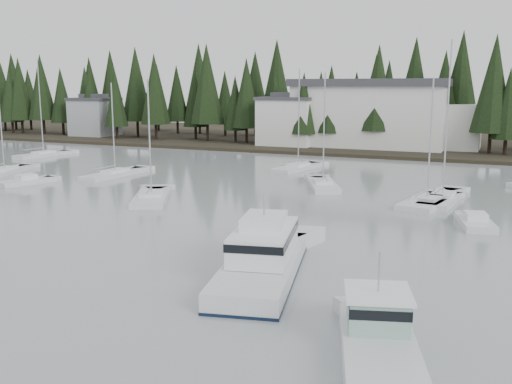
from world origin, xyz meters
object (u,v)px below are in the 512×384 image
(harbor_inn, at_px, (382,114))
(sailboat_11, at_px, (298,169))
(house_far_west, at_px, (95,116))
(runabout_0, at_px, (27,183))
(sailboat_9, at_px, (115,175))
(runabout_1, at_px, (475,224))
(sailboat_13, at_px, (442,200))
(sailboat_1, at_px, (44,156))
(cabin_cruiser_center, at_px, (263,262))
(sailboat_4, at_px, (5,173))
(lobster_boat_teal, at_px, (379,347))
(sailboat_6, at_px, (152,199))
(house_west, at_px, (288,120))
(sailboat_2, at_px, (323,186))
(sailboat_8, at_px, (427,204))

(harbor_inn, bearing_deg, sailboat_11, -100.49)
(house_far_west, distance_m, runabout_0, 55.50)
(sailboat_9, relative_size, runabout_1, 2.01)
(runabout_0, bearing_deg, sailboat_13, -62.40)
(runabout_0, bearing_deg, harbor_inn, -13.51)
(sailboat_1, distance_m, runabout_0, 25.39)
(harbor_inn, relative_size, cabin_cruiser_center, 2.38)
(sailboat_1, distance_m, sailboat_9, 24.33)
(sailboat_4, relative_size, sailboat_11, 0.91)
(lobster_boat_teal, relative_size, sailboat_6, 0.74)
(house_west, bearing_deg, sailboat_4, -116.90)
(cabin_cruiser_center, bearing_deg, sailboat_4, 50.26)
(sailboat_2, xyz_separation_m, runabout_1, (15.33, -11.39, 0.06))
(sailboat_1, bearing_deg, cabin_cruiser_center, -118.79)
(lobster_boat_teal, xyz_separation_m, sailboat_6, (-25.52, 22.69, -0.47))
(sailboat_2, relative_size, runabout_1, 2.18)
(runabout_1, bearing_deg, sailboat_4, 70.51)
(cabin_cruiser_center, bearing_deg, sailboat_11, 4.06)
(house_west, distance_m, sailboat_13, 46.95)
(sailboat_9, distance_m, runabout_0, 9.78)
(sailboat_1, relative_size, runabout_1, 2.64)
(harbor_inn, relative_size, runabout_1, 5.31)
(house_far_west, height_order, sailboat_4, sailboat_4)
(cabin_cruiser_center, distance_m, sailboat_1, 62.97)
(sailboat_2, xyz_separation_m, sailboat_4, (-37.37, -6.44, -0.01))
(cabin_cruiser_center, bearing_deg, sailboat_6, 36.13)
(sailboat_4, distance_m, sailboat_9, 13.67)
(sailboat_4, bearing_deg, runabout_0, -134.02)
(house_west, xyz_separation_m, sailboat_9, (-7.54, -36.77, -4.60))
(lobster_boat_teal, distance_m, runabout_0, 49.32)
(harbor_inn, distance_m, sailboat_13, 42.81)
(sailboat_13, bearing_deg, house_far_west, 67.02)
(sailboat_8, bearing_deg, sailboat_9, 96.57)
(sailboat_9, xyz_separation_m, runabout_0, (-5.27, -8.24, 0.08))
(runabout_0, bearing_deg, sailboat_4, 77.53)
(sailboat_6, relative_size, sailboat_13, 0.77)
(sailboat_1, distance_m, sailboat_11, 39.32)
(sailboat_4, height_order, sailboat_6, sailboat_4)
(sailboat_9, bearing_deg, cabin_cruiser_center, -128.52)
(house_far_west, height_order, harbor_inn, harbor_inn)
(house_far_west, relative_size, cabin_cruiser_center, 0.68)
(sailboat_1, height_order, sailboat_11, sailboat_1)
(sailboat_8, xyz_separation_m, runabout_0, (-40.53, -5.93, 0.07))
(house_west, xyz_separation_m, harbor_inn, (15.04, 3.34, 1.12))
(cabin_cruiser_center, height_order, runabout_0, cabin_cruiser_center)
(runabout_0, bearing_deg, sailboat_11, -30.05)
(sailboat_13, bearing_deg, sailboat_1, 84.77)
(sailboat_4, xyz_separation_m, sailboat_9, (13.10, 3.92, -0.01))
(sailboat_13, bearing_deg, sailboat_8, 160.60)
(sailboat_2, distance_m, sailboat_4, 37.92)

